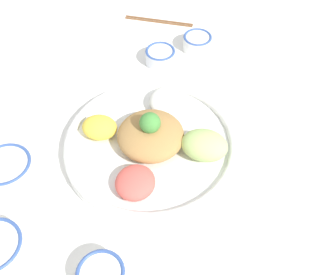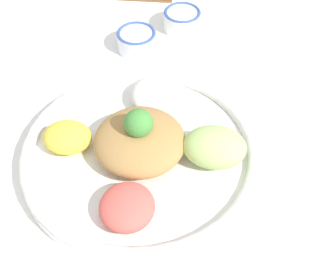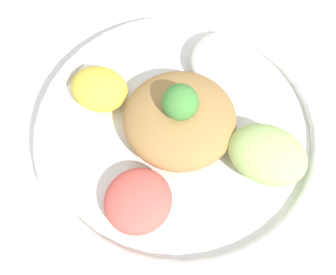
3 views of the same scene
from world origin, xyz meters
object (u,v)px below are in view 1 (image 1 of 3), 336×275
at_px(salad_platter, 152,142).
at_px(rice_bowl_blue, 7,169).
at_px(rice_bowl_plain, 197,42).
at_px(chopsticks_pair_near, 159,20).
at_px(sauce_bowl_red, 160,56).

relative_size(salad_platter, rice_bowl_blue, 3.57).
xyz_separation_m(rice_bowl_plain, chopsticks_pair_near, (-0.05, 0.17, -0.02)).
bearing_deg(rice_bowl_plain, sauce_bowl_red, -174.42).
relative_size(rice_bowl_blue, rice_bowl_plain, 1.36).
bearing_deg(rice_bowl_plain, chopsticks_pair_near, 106.31).
relative_size(rice_bowl_plain, chopsticks_pair_near, 0.44).
bearing_deg(chopsticks_pair_near, salad_platter, 101.48).
bearing_deg(salad_platter, chopsticks_pair_near, 65.44).
distance_m(salad_platter, rice_bowl_blue, 0.32).
height_order(rice_bowl_blue, rice_bowl_plain, rice_bowl_blue).
bearing_deg(rice_bowl_blue, sauce_bowl_red, 25.45).
height_order(salad_platter, rice_bowl_blue, salad_platter).
xyz_separation_m(salad_platter, rice_bowl_blue, (-0.32, 0.06, -0.00)).
distance_m(salad_platter, sauce_bowl_red, 0.31).
relative_size(sauce_bowl_red, rice_bowl_blue, 0.74).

